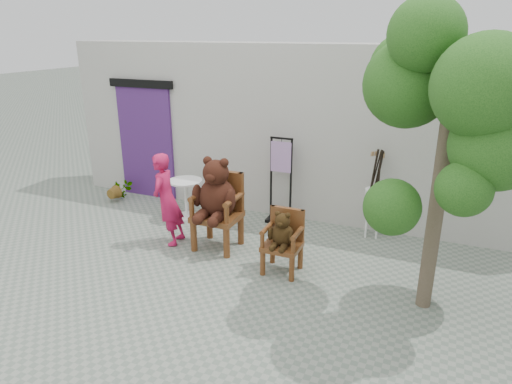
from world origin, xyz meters
TOP-DOWN VIEW (x-y plane):
  - ground_plane at (0.00, 0.00)m, footprint 60.00×60.00m
  - back_wall at (0.00, 3.10)m, footprint 9.00×1.00m
  - doorway at (-3.00, 2.58)m, footprint 1.40×0.11m
  - chair_big at (-0.63, 1.02)m, footprint 0.70×0.76m
  - chair_small at (0.55, 0.71)m, footprint 0.51×0.49m
  - person at (-1.42, 0.86)m, footprint 0.42×0.57m
  - cafe_table at (-1.70, 1.86)m, footprint 0.60×0.60m
  - display_stand at (-0.08, 2.35)m, footprint 0.45×0.35m
  - stool_bucket at (1.50, 2.35)m, footprint 0.32×0.32m
  - tree at (2.54, 0.57)m, footprint 2.14×1.98m
  - potted_plant at (-3.40, 2.10)m, footprint 0.42×0.37m

SIDE VIEW (x-z plane):
  - ground_plane at x=0.00m, z-range 0.00..0.00m
  - potted_plant at x=-3.40m, z-range 0.00..0.46m
  - cafe_table at x=-1.70m, z-range 0.09..0.79m
  - chair_small at x=0.55m, z-range 0.09..0.99m
  - display_stand at x=-0.08m, z-range -0.17..1.34m
  - stool_bucket at x=1.50m, z-range -0.08..1.37m
  - person at x=-1.42m, z-range 0.00..1.45m
  - chair_big at x=-0.63m, z-range 0.09..1.54m
  - doorway at x=-3.00m, z-range 0.00..2.33m
  - back_wall at x=0.00m, z-range 0.00..3.00m
  - tree at x=2.54m, z-range 0.69..4.25m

